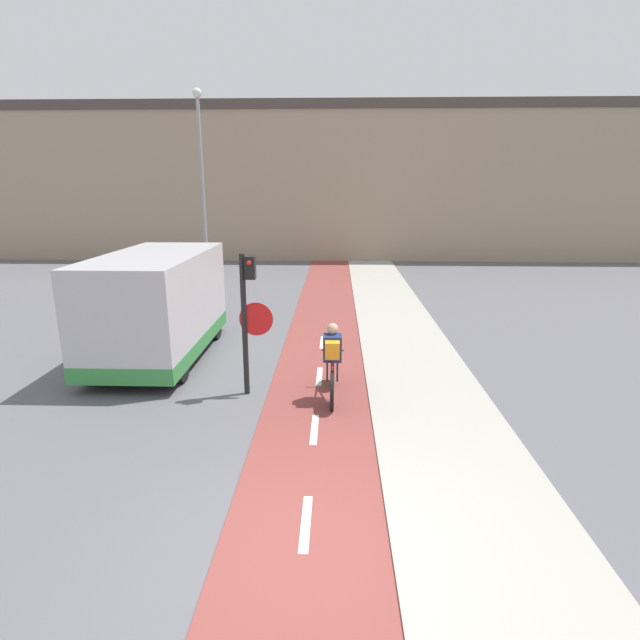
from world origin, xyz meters
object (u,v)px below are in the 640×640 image
(traffic_light_pole, at_px, (248,309))
(street_lamp_far, at_px, (202,171))
(van, at_px, (158,308))
(cyclist_near, at_px, (332,364))

(traffic_light_pole, bearing_deg, street_lamp_far, 108.23)
(traffic_light_pole, xyz_separation_m, van, (-2.60, 2.17, -0.52))
(van, bearing_deg, cyclist_near, -28.90)
(traffic_light_pole, xyz_separation_m, street_lamp_far, (-3.76, 11.40, 2.89))
(cyclist_near, relative_size, van, 0.38)
(traffic_light_pole, relative_size, street_lamp_far, 0.37)
(traffic_light_pole, relative_size, van, 0.59)
(van, bearing_deg, traffic_light_pole, -39.85)
(traffic_light_pole, distance_m, van, 3.42)
(traffic_light_pole, distance_m, cyclist_near, 1.97)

